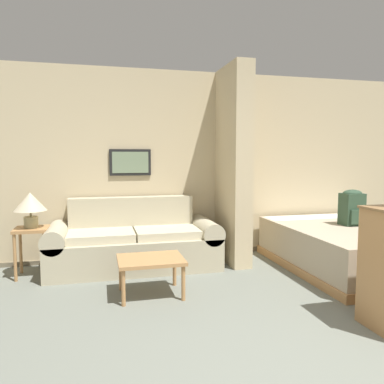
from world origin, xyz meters
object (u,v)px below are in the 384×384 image
at_px(coffee_table, 151,263).
at_px(table_lamp, 30,204).
at_px(backpack, 352,207).
at_px(couch, 134,243).
at_px(bed, 349,247).

relative_size(coffee_table, table_lamp, 1.59).
bearing_deg(backpack, table_lamp, 172.51).
bearing_deg(couch, bed, -13.95).
distance_m(coffee_table, backpack, 2.74).
distance_m(coffee_table, table_lamp, 1.68).
height_order(table_lamp, backpack, table_lamp).
height_order(couch, bed, couch).
xyz_separation_m(couch, table_lamp, (-1.20, -0.06, 0.55)).
distance_m(table_lamp, backpack, 3.99).
xyz_separation_m(couch, coffee_table, (0.08, -1.00, 0.02)).
bearing_deg(table_lamp, backpack, -7.49).
bearing_deg(couch, table_lamp, -177.20).
relative_size(coffee_table, bed, 0.32).
xyz_separation_m(coffee_table, bed, (2.59, 0.34, -0.07)).
bearing_deg(backpack, coffee_table, -170.96).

